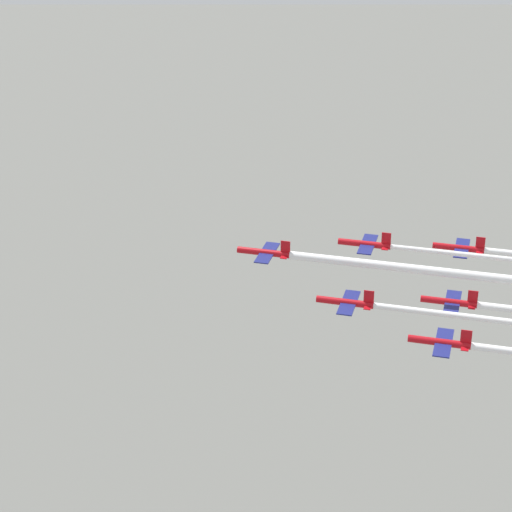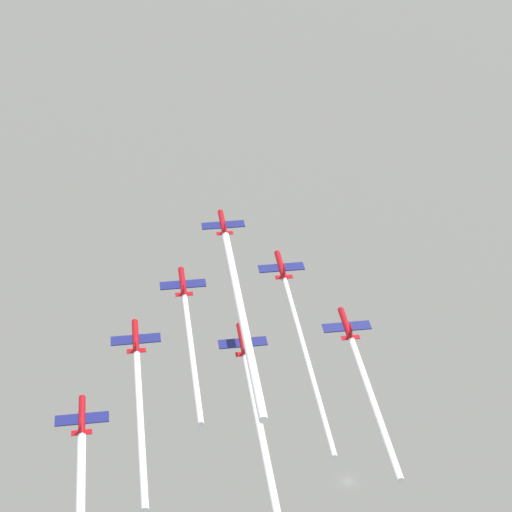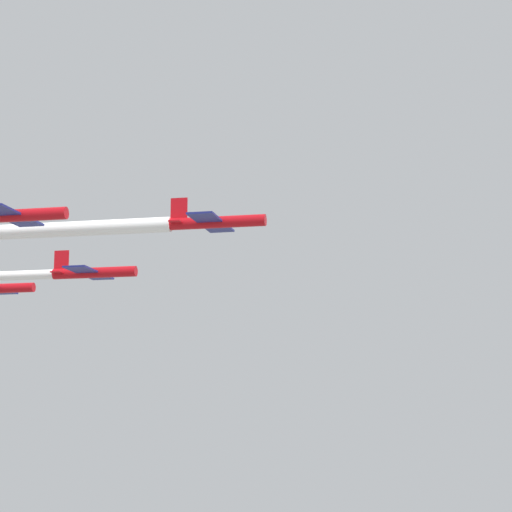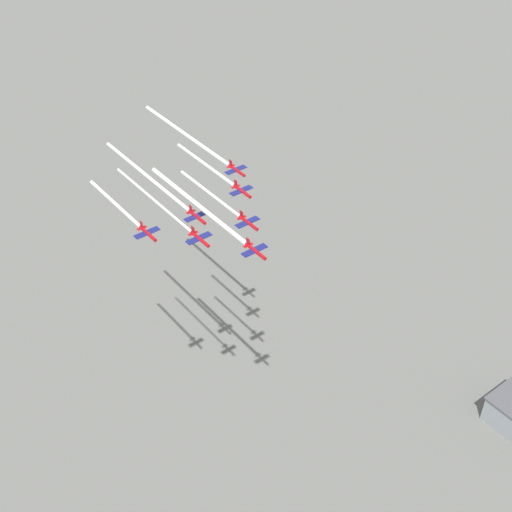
{
  "view_description": "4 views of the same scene",
  "coord_description": "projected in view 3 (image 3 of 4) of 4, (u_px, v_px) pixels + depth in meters",
  "views": [
    {
      "loc": [
        -86.2,
        181.07,
        191.6
      ],
      "look_at": [
        -49.87,
        41.46,
        124.68
      ],
      "focal_mm": 70.0,
      "sensor_mm": 36.0,
      "label": 1
    },
    {
      "loc": [
        -209.89,
        57.39,
        221.64
      ],
      "look_at": [
        -53.89,
        35.53,
        119.41
      ],
      "focal_mm": 70.0,
      "sensor_mm": 36.0,
      "label": 2
    },
    {
      "loc": [
        -30.05,
        -41.44,
        106.92
      ],
      "look_at": [
        -48.81,
        46.75,
        123.29
      ],
      "focal_mm": 70.0,
      "sensor_mm": 36.0,
      "label": 3
    },
    {
      "loc": [
        71.58,
        -54.01,
        247.12
      ],
      "look_at": [
        -49.45,
        40.21,
        125.42
      ],
      "focal_mm": 50.0,
      "sensor_mm": 36.0,
      "label": 4
    }
  ],
  "objects": [
    {
      "name": "jet_0",
      "position": [
        214.0,
        222.0,
        87.44
      ],
      "size": [
        8.61,
        8.04,
        2.89
      ],
      "rotation": [
        0.0,
        0.0,
        4.71
      ],
      "color": "#B20C14"
    },
    {
      "name": "jet_1",
      "position": [
        91.0,
        272.0,
        98.41
      ],
      "size": [
        8.61,
        8.04,
        2.89
      ],
      "rotation": [
        0.0,
        0.0,
        4.71
      ],
      "color": "#B20C14"
    },
    {
      "name": "jet_2",
      "position": [
        14.0,
        215.0,
        82.08
      ],
      "size": [
        8.61,
        8.04,
        2.89
      ],
      "rotation": [
        0.0,
        0.0,
        4.71
      ],
      "color": "#B20C14"
    }
  ]
}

